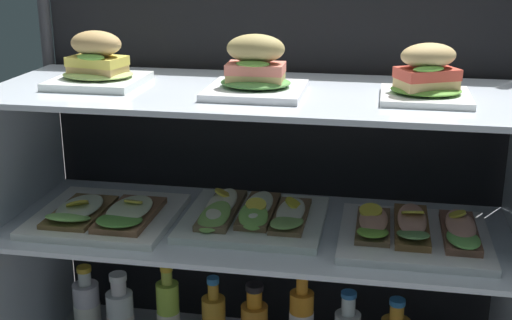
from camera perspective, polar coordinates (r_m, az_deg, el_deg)
name	(u,v)px	position (r m, az deg, el deg)	size (l,w,h in m)	color
case_frame	(267,159)	(1.65, 0.92, 0.11)	(1.18, 0.47, 0.97)	#333338
riser_lower_tier	(256,303)	(1.64, 0.00, -11.67)	(1.12, 0.42, 0.37)	silver
shelf_lower_glass	(256,228)	(1.56, 0.00, -5.61)	(1.14, 0.43, 0.01)	silver
riser_upper_tier	(256,163)	(1.50, 0.00, -0.22)	(1.12, 0.42, 0.30)	silver
shelf_upper_glass	(256,93)	(1.46, 0.00, 5.53)	(1.14, 0.43, 0.01)	silver
plated_roll_sandwich_near_right_corner	(97,66)	(1.55, -12.90, 7.55)	(0.19, 0.19, 0.12)	white
plated_roll_sandwich_left_of_center	(256,73)	(1.42, -0.03, 7.13)	(0.20, 0.20, 0.12)	white
plated_roll_sandwich_near_left_corner	(427,79)	(1.40, 13.86, 6.51)	(0.17, 0.17, 0.11)	white
open_sandwich_tray_left_of_center	(106,214)	(1.60, -12.24, -4.39)	(0.31, 0.30, 0.06)	white
open_sandwich_tray_near_right_corner	(253,215)	(1.56, -0.26, -4.54)	(0.31, 0.30, 0.06)	white
open_sandwich_tray_near_left_corner	(416,232)	(1.51, 12.99, -5.76)	(0.31, 0.30, 0.07)	white
juice_bottle_front_fourth	(87,311)	(1.86, -13.69, -11.99)	(0.07, 0.07, 0.21)	silver
juice_bottle_front_second	(121,319)	(1.80, -11.07, -12.67)	(0.07, 0.07, 0.21)	white
juice_bottle_back_left	(168,317)	(1.78, -7.21, -12.65)	(0.06, 0.06, 0.23)	#B2D943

